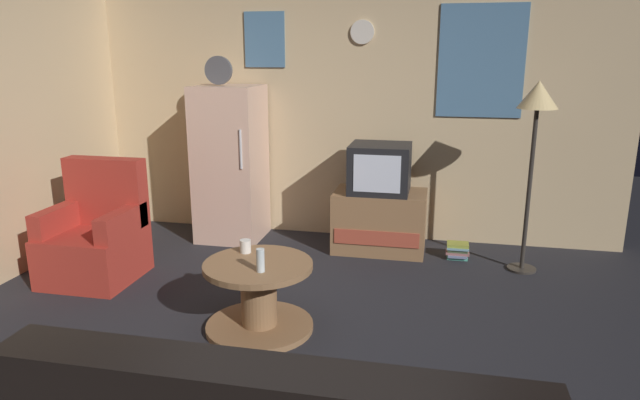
# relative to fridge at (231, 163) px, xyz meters

# --- Properties ---
(ground_plane) EXTENTS (12.00, 12.00, 0.00)m
(ground_plane) POSITION_rel_fridge_xyz_m (1.10, -2.07, -0.75)
(ground_plane) COLOR #232328
(wall_with_art) EXTENTS (5.20, 0.12, 2.51)m
(wall_with_art) POSITION_rel_fridge_xyz_m (1.11, 0.38, 0.51)
(wall_with_art) COLOR #D1B284
(wall_with_art) RESTS_ON ground_plane
(fridge) EXTENTS (0.60, 0.62, 1.77)m
(fridge) POSITION_rel_fridge_xyz_m (0.00, 0.00, 0.00)
(fridge) COLOR beige
(fridge) RESTS_ON ground_plane
(tv_stand) EXTENTS (0.84, 0.53, 0.56)m
(tv_stand) POSITION_rel_fridge_xyz_m (1.47, -0.07, -0.47)
(tv_stand) COLOR #8E6642
(tv_stand) RESTS_ON ground_plane
(crt_tv) EXTENTS (0.54, 0.51, 0.44)m
(crt_tv) POSITION_rel_fridge_xyz_m (1.46, -0.07, 0.03)
(crt_tv) COLOR black
(crt_tv) RESTS_ON tv_stand
(standing_lamp) EXTENTS (0.32, 0.32, 1.59)m
(standing_lamp) POSITION_rel_fridge_xyz_m (2.72, -0.32, 0.60)
(standing_lamp) COLOR #332D28
(standing_lamp) RESTS_ON ground_plane
(coffee_table) EXTENTS (0.72, 0.72, 0.47)m
(coffee_table) POSITION_rel_fridge_xyz_m (0.86, -1.81, -0.52)
(coffee_table) COLOR #8E6642
(coffee_table) RESTS_ON ground_plane
(wine_glass) EXTENTS (0.05, 0.05, 0.15)m
(wine_glass) POSITION_rel_fridge_xyz_m (0.93, -1.95, -0.21)
(wine_glass) COLOR silver
(wine_glass) RESTS_ON coffee_table
(mug_ceramic_white) EXTENTS (0.08, 0.08, 0.09)m
(mug_ceramic_white) POSITION_rel_fridge_xyz_m (0.72, -1.64, -0.24)
(mug_ceramic_white) COLOR silver
(mug_ceramic_white) RESTS_ON coffee_table
(armchair) EXTENTS (0.68, 0.68, 0.96)m
(armchair) POSITION_rel_fridge_xyz_m (-0.72, -1.20, -0.42)
(armchair) COLOR #A52D23
(armchair) RESTS_ON ground_plane
(book_stack) EXTENTS (0.21, 0.17, 0.15)m
(book_stack) POSITION_rel_fridge_xyz_m (2.19, -0.15, -0.68)
(book_stack) COLOR #55C5A6
(book_stack) RESTS_ON ground_plane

